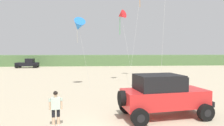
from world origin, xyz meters
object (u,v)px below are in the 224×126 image
at_px(kite_yellow_diamond, 79,26).
at_px(kite_orange_streamer, 121,15).
at_px(jeep, 163,94).
at_px(person_watching, 56,107).
at_px(distant_pickup, 28,63).

distance_m(kite_yellow_diamond, kite_orange_streamer, 5.48).
distance_m(jeep, kite_yellow_diamond, 12.07).
bearing_deg(kite_yellow_diamond, kite_orange_streamer, 29.61).
distance_m(jeep, person_watching, 5.47).
distance_m(person_watching, distant_pickup, 37.12).
distance_m(distant_pickup, kite_orange_streamer, 28.53).
bearing_deg(kite_orange_streamer, jeep, -87.34).
height_order(jeep, kite_yellow_diamond, kite_yellow_diamond).
relative_size(jeep, kite_orange_streamer, 0.61).
bearing_deg(person_watching, jeep, 9.60).
xyz_separation_m(distant_pickup, kite_orange_streamer, (17.38, -21.63, 6.65)).
height_order(distant_pickup, kite_yellow_diamond, kite_yellow_diamond).
relative_size(kite_yellow_diamond, kite_orange_streamer, 0.84).
xyz_separation_m(person_watching, distant_pickup, (-12.57, 34.93, 0.00)).
distance_m(jeep, kite_orange_streamer, 13.95).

